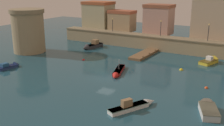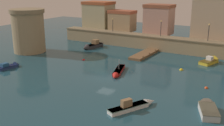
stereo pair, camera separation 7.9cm
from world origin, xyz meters
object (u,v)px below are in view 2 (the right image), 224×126
Objects in this scene: fortress_tower at (28,30)px; moored_boat_4 at (134,106)px; moored_boat_2 at (211,61)px; mooring_buoy_2 at (206,88)px; mooring_buoy_1 at (84,60)px; moored_boat_5 at (118,72)px; quay_lamp_0 at (113,23)px; moored_boat_3 at (207,108)px; quay_lamp_1 at (161,26)px; moored_boat_1 at (10,66)px; mooring_buoy_0 at (181,70)px; quay_lamp_2 at (209,30)px; moored_boat_6 at (92,46)px.

fortress_tower is 1.43× the size of moored_boat_4.
moored_boat_4 is (31.64, -13.59, -4.21)m from fortress_tower.
moored_boat_2 reaches higher than mooring_buoy_2.
mooring_buoy_2 is (23.57, -3.05, 0.00)m from mooring_buoy_1.
moored_boat_5 is at bearing 159.26° from moored_boat_2.
moored_boat_4 is 13.94× the size of mooring_buoy_1.
moored_boat_5 is (-8.07, 10.25, -0.11)m from moored_boat_4.
quay_lamp_0 is 0.60× the size of moored_boat_2.
moored_boat_3 is 27.47m from mooring_buoy_1.
quay_lamp_0 is 12.05m from quay_lamp_1.
quay_lamp_1 is at bearing -26.44° from moored_boat_1.
fortress_tower is 2.08× the size of moored_boat_1.
moored_boat_3 is (33.31, 0.05, 0.11)m from moored_boat_1.
mooring_buoy_1 is (2.55, -15.27, -5.19)m from quay_lamp_0.
mooring_buoy_0 is 8.47m from mooring_buoy_2.
moored_boat_2 is at bearing -67.81° from quay_lamp_2.
quay_lamp_1 is at bearing 58.11° from mooring_buoy_1.
mooring_buoy_2 is (5.81, 10.99, -0.37)m from moored_boat_4.
moored_boat_1 is at bearing -87.41° from moored_boat_5.
quay_lamp_2 is at bearing -8.46° from moored_boat_3.
quay_lamp_1 is 23.72m from mooring_buoy_2.
mooring_buoy_1 is at bearing 172.62° from mooring_buoy_2.
moored_boat_1 is 33.31m from moored_boat_3.
mooring_buoy_1 is at bearing -121.89° from quay_lamp_1.
moored_boat_2 is at bearing 99.43° from moored_boat_6.
moored_boat_3 reaches higher than mooring_buoy_0.
fortress_tower reaches higher than mooring_buoy_2.
fortress_tower is at bearing 93.63° from moored_boat_4.
moored_boat_1 is at bearing 68.77° from moored_boat_3.
moored_boat_4 is at bearing -55.27° from quay_lamp_0.
moored_boat_4 is at bearing 19.68° from moored_boat_5.
moored_boat_6 is 12.68× the size of mooring_buoy_2.
moored_boat_2 is (11.87, -4.66, -4.98)m from quay_lamp_1.
quay_lamp_1 reaches higher than moored_boat_3.
moored_boat_2 reaches higher than moored_boat_3.
mooring_buoy_1 is at bearing -29.32° from moored_boat_1.
moored_boat_1 is 20.03m from moored_boat_6.
moored_boat_2 is at bearing 122.41° from moored_boat_5.
mooring_buoy_2 is (5.56, -6.39, 0.00)m from mooring_buoy_0.
mooring_buoy_0 is at bearing -30.13° from quay_lamp_0.
mooring_buoy_0 is (-7.34, 13.89, -0.43)m from moored_boat_3.
quay_lamp_1 is 15.98m from moored_boat_6.
quay_lamp_1 is (12.05, 0.00, 0.18)m from quay_lamp_0.
quay_lamp_0 is 0.91× the size of quay_lamp_1.
moored_boat_4 is at bearing -117.85° from mooring_buoy_2.
quay_lamp_0 is 24.84m from moored_boat_2.
mooring_buoy_0 is at bearing 81.68° from moored_boat_6.
moored_boat_2 is 10.61× the size of mooring_buoy_2.
moored_boat_4 is at bearing -23.24° from fortress_tower.
moored_boat_6 reaches higher than mooring_buoy_1.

